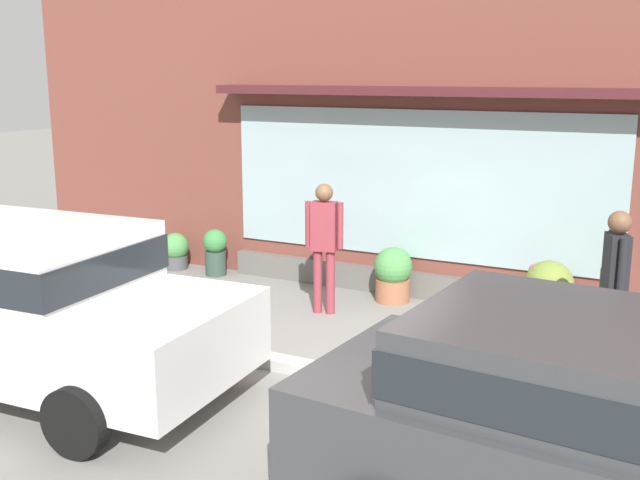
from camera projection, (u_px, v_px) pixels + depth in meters
ground_plane at (325, 369)px, 8.07m from camera, size 60.00×60.00×0.00m
curb_strip at (316, 370)px, 7.89m from camera, size 14.00×0.24×0.12m
storefront at (430, 114)px, 10.28m from camera, size 14.00×0.81×5.24m
fire_hydrant at (522, 323)px, 8.17m from camera, size 0.43×0.40×0.87m
pedestrian_with_handbag at (614, 280)px, 7.73m from camera, size 0.33×0.63×1.76m
pedestrian_passerby at (324, 237)px, 9.74m from camera, size 0.50×0.27×1.73m
parked_car_dark_gray at (624, 433)px, 4.73m from camera, size 4.48×2.32×1.59m
parked_car_white at (29, 298)px, 7.47m from camera, size 4.36×2.29×1.64m
potted_plant_trailing_edge at (393, 274)px, 10.39m from camera, size 0.53×0.53×0.77m
potted_plant_by_entrance at (176, 250)px, 12.15m from camera, size 0.44×0.44×0.59m
potted_plant_doorstep at (548, 293)px, 9.30m from camera, size 0.60×0.60×0.86m
potted_plant_window_center at (215, 251)px, 11.74m from camera, size 0.38×0.38×0.73m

